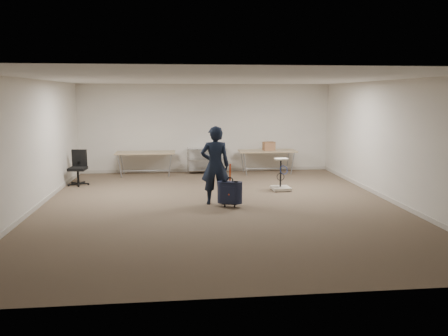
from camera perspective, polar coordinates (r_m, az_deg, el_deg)
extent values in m
plane|color=#4F3F30|center=(9.84, -0.63, -4.96)|extent=(9.00, 9.00, 0.00)
plane|color=silver|center=(14.05, -2.38, 5.20)|extent=(8.00, 0.00, 8.00)
plane|color=silver|center=(5.17, 4.06, -2.37)|extent=(8.00, 0.00, 8.00)
plane|color=silver|center=(10.04, -24.04, 2.63)|extent=(0.00, 9.00, 9.00)
plane|color=silver|center=(10.73, 21.19, 3.21)|extent=(0.00, 9.00, 9.00)
plane|color=silver|center=(9.53, -0.66, 11.56)|extent=(8.00, 8.00, 0.00)
cube|color=#BAB3A7|center=(14.21, -2.34, -0.24)|extent=(8.00, 0.02, 0.10)
cube|color=#BAB3A7|center=(10.26, -23.48, -4.87)|extent=(0.02, 9.00, 0.10)
cube|color=#BAB3A7|center=(10.94, 20.72, -3.83)|extent=(0.02, 9.00, 0.10)
cube|color=tan|center=(13.58, -10.23, 1.99)|extent=(1.80, 0.75, 0.03)
cylinder|color=gray|center=(13.67, -10.16, -0.35)|extent=(1.50, 0.02, 0.02)
cylinder|color=gray|center=(13.42, -13.47, 0.21)|extent=(0.13, 0.04, 0.69)
cylinder|color=gray|center=(13.31, -7.06, 0.33)|extent=(0.13, 0.04, 0.69)
cylinder|color=gray|center=(14.01, -13.16, 0.61)|extent=(0.13, 0.04, 0.69)
cylinder|color=gray|center=(13.90, -7.02, 0.72)|extent=(0.13, 0.04, 0.69)
cube|color=tan|center=(13.83, 5.68, 2.23)|extent=(1.80, 0.75, 0.03)
cylinder|color=gray|center=(13.92, 5.64, -0.07)|extent=(1.50, 0.02, 0.02)
cylinder|color=gray|center=(13.46, 2.78, 0.49)|extent=(0.13, 0.04, 0.69)
cylinder|color=gray|center=(13.77, 8.96, 0.59)|extent=(0.13, 0.04, 0.69)
cylinder|color=gray|center=(14.05, 2.41, 0.88)|extent=(0.13, 0.04, 0.69)
cylinder|color=gray|center=(14.34, 8.35, 0.96)|extent=(0.13, 0.04, 0.69)
cylinder|color=silver|center=(13.62, -4.72, 0.80)|extent=(0.02, 0.02, 0.80)
cylinder|color=silver|center=(13.70, 0.30, 0.88)|extent=(0.02, 0.02, 0.80)
cylinder|color=silver|center=(14.06, -4.77, 1.08)|extent=(0.02, 0.02, 0.80)
cylinder|color=silver|center=(14.14, 0.10, 1.16)|extent=(0.02, 0.02, 0.80)
cube|color=silver|center=(13.92, -2.26, -0.24)|extent=(1.20, 0.45, 0.02)
cube|color=silver|center=(13.86, -2.27, 1.19)|extent=(1.20, 0.45, 0.02)
cube|color=silver|center=(13.82, -2.28, 2.54)|extent=(1.20, 0.45, 0.01)
imported|color=black|center=(9.84, -1.17, 0.34)|extent=(0.67, 0.45, 1.78)
cube|color=black|center=(9.66, 0.77, -3.19)|extent=(0.40, 0.30, 0.48)
cube|color=black|center=(9.73, 0.78, -4.64)|extent=(0.35, 0.23, 0.03)
cylinder|color=black|center=(9.75, 0.11, -4.90)|extent=(0.04, 0.07, 0.07)
cylinder|color=black|center=(9.71, 1.41, -4.97)|extent=(0.04, 0.07, 0.07)
torus|color=black|center=(9.60, 0.77, -1.62)|extent=(0.15, 0.07, 0.15)
cube|color=#EC3C0C|center=(9.58, 0.79, -0.56)|extent=(0.03, 0.02, 0.37)
cylinder|color=black|center=(12.70, -18.48, -1.94)|extent=(0.58, 0.58, 0.09)
cylinder|color=black|center=(12.66, -18.53, -1.05)|extent=(0.06, 0.06, 0.39)
cube|color=black|center=(12.63, -18.58, -0.10)|extent=(0.48, 0.48, 0.08)
cube|color=black|center=(12.79, -18.36, 1.27)|extent=(0.41, 0.09, 0.47)
cube|color=silver|center=(11.49, 7.43, -2.64)|extent=(0.49, 0.49, 0.07)
cylinder|color=black|center=(11.28, 6.73, -3.04)|extent=(0.06, 0.06, 0.04)
cylinder|color=black|center=(11.46, 7.42, -0.62)|extent=(0.05, 0.05, 0.73)
cube|color=silver|center=(11.35, 7.51, 1.17)|extent=(0.34, 0.29, 0.04)
torus|color=#2240AD|center=(11.34, 7.79, -0.26)|extent=(0.24, 0.11, 0.23)
cube|color=#9E7449|center=(13.87, 5.88, 2.87)|extent=(0.38, 0.31, 0.27)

